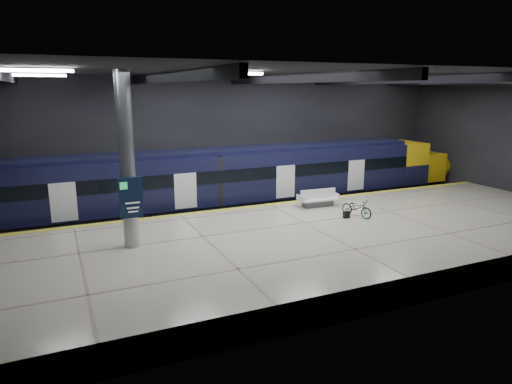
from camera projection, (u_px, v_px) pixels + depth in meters
ground at (294, 238)px, 22.73m from camera, size 30.00×30.00×0.00m
room_shell at (296, 123)px, 21.47m from camera, size 30.10×16.10×8.05m
platform at (321, 243)px, 20.39m from camera, size 30.00×11.00×1.10m
safety_strip at (270, 205)px, 24.93m from camera, size 30.00×0.40×0.01m
rails at (250, 211)px, 27.60m from camera, size 30.00×1.52×0.16m
train at (257, 178)px, 27.35m from camera, size 29.40×2.84×3.79m
bench at (318, 200)px, 24.52m from camera, size 2.18×0.98×0.95m
bicycle at (357, 208)px, 22.51m from camera, size 1.12×1.81×0.90m
pannier_bag at (346, 215)px, 22.33m from camera, size 0.31×0.20×0.35m
info_column at (127, 164)px, 17.63m from camera, size 0.90×0.78×6.90m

